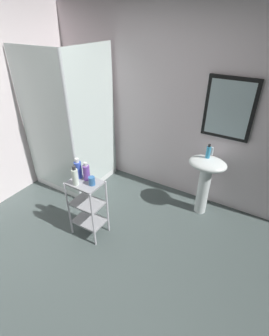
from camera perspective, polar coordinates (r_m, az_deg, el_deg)
name	(u,v)px	position (r m, az deg, el deg)	size (l,w,h in m)	color
ground_plane	(89,272)	(2.89, -10.29, -22.15)	(4.20, 4.20, 0.02)	#475251
wall_back	(172,106)	(3.44, 8.47, 13.70)	(4.20, 0.14, 2.50)	white
shower_stall	(75,155)	(3.90, -13.34, 2.79)	(0.92, 0.92, 2.00)	white
pedestal_sink	(206,175)	(3.25, 15.88, -1.54)	(0.46, 0.37, 0.81)	white
sink_faucet	(212,151)	(3.21, 17.25, 3.66)	(0.03, 0.03, 0.10)	silver
storage_cart	(88,204)	(2.95, -10.63, -8.05)	(0.38, 0.28, 0.74)	silver
hand_soap_bottle	(208,152)	(3.12, 16.44, 3.53)	(0.05, 0.05, 0.18)	#389ED1
lotion_bottle_white	(75,177)	(2.70, -13.33, -1.89)	(0.07, 0.07, 0.23)	white
conditioner_bottle_purple	(86,172)	(2.76, -10.89, -0.93)	(0.07, 0.07, 0.21)	purple
shampoo_bottle_blue	(78,169)	(2.81, -12.70, -0.28)	(0.08, 0.08, 0.24)	#3753BE
rinse_cup	(92,181)	(2.69, -9.68, -2.91)	(0.07, 0.07, 0.10)	#3870B2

